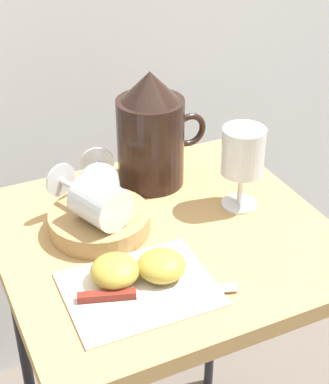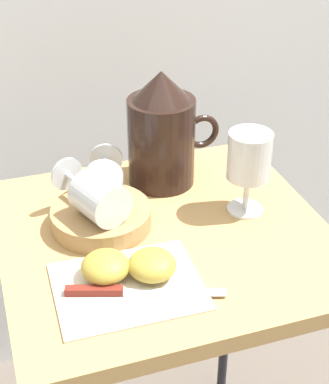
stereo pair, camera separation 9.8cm
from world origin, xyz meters
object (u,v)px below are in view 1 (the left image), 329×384
Objects in this scene: wine_glass_tipped_far at (100,192)px; apple_half_left at (115,271)px; pitcher at (151,139)px; apple_half_right at (161,265)px; basket_tray at (100,221)px; knife at (134,294)px; wine_glass_upright at (243,156)px; wine_glass_tipped_near at (98,201)px; table at (164,265)px.

wine_glass_tipped_far reaches higher than apple_half_left.
apple_half_right is at bearing -111.07° from pitcher.
basket_tray reaches higher than knife.
pitcher is at bearing 126.86° from wine_glass_upright.
wine_glass_tipped_far reaches higher than knife.
wine_glass_tipped_far is 0.71× the size of knife.
apple_half_left is 0.05m from knife.
wine_glass_tipped_near is (-0.15, -0.13, -0.02)m from pitcher.
pitcher is 1.45× the size of wine_glass_upright.
basket_tray is 0.77× the size of pitcher.
wine_glass_upright is at bearing -7.64° from basket_tray.
wine_glass_upright reaches higher than table.
wine_glass_tipped_far is at bearing -143.79° from pitcher.
wine_glass_tipped_near is (-0.01, -0.02, 0.05)m from basket_tray.
pitcher reaches higher than wine_glass_tipped_far.
pitcher reaches higher than basket_tray.
table is 0.14m from basket_tray.
wine_glass_tipped_far is (-0.09, 0.06, 0.14)m from table.
basket_tray is 0.27m from wine_glass_upright.
wine_glass_tipped_near is at bearing -139.06° from pitcher.
table is 0.24m from wine_glass_upright.
apple_half_left is at bearing 164.86° from apple_half_right.
wine_glass_tipped_near is 0.15m from apple_half_right.
wine_glass_tipped_near is 0.13m from apple_half_left.
wine_glass_tipped_far is at bearing 101.48° from apple_half_right.
wine_glass_tipped_far is 0.20m from knife.
pitcher reaches higher than wine_glass_tipped_near.
table is 3.27× the size of pitcher.
wine_glass_upright reaches higher than wine_glass_tipped_near.
knife is at bearing -118.41° from pitcher.
table is at bearing 35.54° from apple_half_left.
apple_half_left is at bearing 105.69° from knife.
knife is at bearing -129.98° from table.
table is 3.18× the size of knife.
apple_half_left is at bearing -100.68° from basket_tray.
apple_half_left is at bearing -144.46° from table.
apple_half_left is (-0.28, -0.11, -0.08)m from wine_glass_upright.
knife is (-0.01, -0.16, -0.06)m from wine_glass_tipped_near.
table is 4.25× the size of basket_tray.
wine_glass_tipped_near is at bearing 80.57° from apple_half_left.
wine_glass_upright is at bearing 20.69° from apple_half_left.
wine_glass_tipped_far is (0.01, 0.03, -0.00)m from wine_glass_tipped_near.
wine_glass_tipped_far is (-0.14, -0.10, -0.02)m from pitcher.
basket_tray is 0.16m from apple_half_right.
wine_glass_upright is 0.26m from apple_half_right.
apple_half_left is (-0.03, -0.14, 0.01)m from basket_tray.
wine_glass_tipped_near reaches higher than basket_tray.
basket_tray is 0.75× the size of knife.
pitcher is 0.34m from knife.
wine_glass_tipped_near is 0.97× the size of wine_glass_tipped_far.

